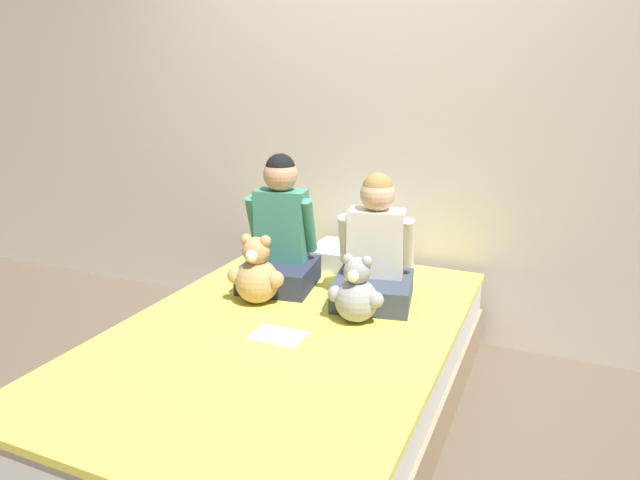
{
  "coord_description": "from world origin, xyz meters",
  "views": [
    {
      "loc": [
        0.99,
        -1.91,
        1.45
      ],
      "look_at": [
        0.0,
        0.36,
        0.71
      ],
      "focal_mm": 32.0,
      "sensor_mm": 36.0,
      "label": 1
    }
  ],
  "objects_px": {
    "child_on_left": "(280,235)",
    "teddy_bear_held_by_left_child": "(257,274)",
    "teddy_bear_held_by_right_child": "(356,294)",
    "sign_card": "(278,336)",
    "bed": "(286,375)",
    "child_on_right": "(375,254)",
    "pillow_at_headboard": "(354,258)"
  },
  "relations": [
    {
      "from": "teddy_bear_held_by_right_child",
      "to": "pillow_at_headboard",
      "type": "relative_size",
      "value": 0.65
    },
    {
      "from": "child_on_left",
      "to": "sign_card",
      "type": "distance_m",
      "value": 0.63
    },
    {
      "from": "teddy_bear_held_by_left_child",
      "to": "teddy_bear_held_by_right_child",
      "type": "height_order",
      "value": "teddy_bear_held_by_left_child"
    },
    {
      "from": "sign_card",
      "to": "pillow_at_headboard",
      "type": "bearing_deg",
      "value": 90.59
    },
    {
      "from": "child_on_left",
      "to": "pillow_at_headboard",
      "type": "relative_size",
      "value": 1.43
    },
    {
      "from": "teddy_bear_held_by_right_child",
      "to": "sign_card",
      "type": "relative_size",
      "value": 1.39
    },
    {
      "from": "teddy_bear_held_by_left_child",
      "to": "teddy_bear_held_by_right_child",
      "type": "distance_m",
      "value": 0.48
    },
    {
      "from": "bed",
      "to": "child_on_left",
      "type": "relative_size",
      "value": 3.1
    },
    {
      "from": "bed",
      "to": "teddy_bear_held_by_right_child",
      "type": "distance_m",
      "value": 0.46
    },
    {
      "from": "child_on_left",
      "to": "sign_card",
      "type": "xyz_separation_m",
      "value": [
        0.25,
        -0.52,
        -0.25
      ]
    },
    {
      "from": "sign_card",
      "to": "bed",
      "type": "bearing_deg",
      "value": 96.75
    },
    {
      "from": "bed",
      "to": "sign_card",
      "type": "bearing_deg",
      "value": -83.25
    },
    {
      "from": "child_on_right",
      "to": "teddy_bear_held_by_left_child",
      "type": "xyz_separation_m",
      "value": [
        -0.48,
        -0.24,
        -0.09
      ]
    },
    {
      "from": "pillow_at_headboard",
      "to": "sign_card",
      "type": "bearing_deg",
      "value": -89.41
    },
    {
      "from": "child_on_right",
      "to": "pillow_at_headboard",
      "type": "height_order",
      "value": "child_on_right"
    },
    {
      "from": "pillow_at_headboard",
      "to": "sign_card",
      "type": "height_order",
      "value": "pillow_at_headboard"
    },
    {
      "from": "child_on_left",
      "to": "bed",
      "type": "bearing_deg",
      "value": -69.76
    },
    {
      "from": "pillow_at_headboard",
      "to": "teddy_bear_held_by_right_child",
      "type": "bearing_deg",
      "value": -69.0
    },
    {
      "from": "child_on_left",
      "to": "teddy_bear_held_by_left_child",
      "type": "height_order",
      "value": "child_on_left"
    },
    {
      "from": "child_on_left",
      "to": "child_on_right",
      "type": "bearing_deg",
      "value": -8.92
    },
    {
      "from": "bed",
      "to": "child_on_left",
      "type": "bearing_deg",
      "value": 119.16
    },
    {
      "from": "child_on_right",
      "to": "teddy_bear_held_by_left_child",
      "type": "bearing_deg",
      "value": -163.91
    },
    {
      "from": "child_on_right",
      "to": "sign_card",
      "type": "xyz_separation_m",
      "value": [
        -0.23,
        -0.52,
        -0.22
      ]
    },
    {
      "from": "bed",
      "to": "child_on_right",
      "type": "height_order",
      "value": "child_on_right"
    },
    {
      "from": "bed",
      "to": "pillow_at_headboard",
      "type": "bearing_deg",
      "value": 90.0
    },
    {
      "from": "bed",
      "to": "teddy_bear_held_by_left_child",
      "type": "height_order",
      "value": "teddy_bear_held_by_left_child"
    },
    {
      "from": "bed",
      "to": "pillow_at_headboard",
      "type": "xyz_separation_m",
      "value": [
        0.0,
        0.82,
        0.27
      ]
    },
    {
      "from": "sign_card",
      "to": "child_on_right",
      "type": "bearing_deg",
      "value": 66.21
    },
    {
      "from": "teddy_bear_held_by_left_child",
      "to": "child_on_right",
      "type": "bearing_deg",
      "value": 18.52
    },
    {
      "from": "child_on_left",
      "to": "teddy_bear_held_by_left_child",
      "type": "relative_size",
      "value": 2.02
    },
    {
      "from": "child_on_left",
      "to": "child_on_right",
      "type": "relative_size",
      "value": 1.1
    },
    {
      "from": "bed",
      "to": "sign_card",
      "type": "relative_size",
      "value": 9.54
    }
  ]
}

